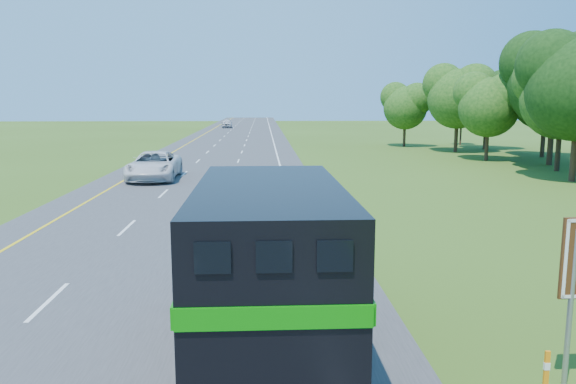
% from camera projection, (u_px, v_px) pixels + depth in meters
% --- Properties ---
extents(road, '(15.00, 260.00, 0.04)m').
position_uv_depth(road, '(221.00, 158.00, 53.86)').
color(road, '#38383A').
rests_on(road, ground).
extents(lane_markings, '(11.15, 260.00, 0.01)m').
position_uv_depth(lane_markings, '(221.00, 158.00, 53.85)').
color(lane_markings, yellow).
rests_on(lane_markings, road).
extents(horse_truck, '(2.85, 8.74, 3.86)m').
position_uv_depth(horse_truck, '(269.00, 267.00, 11.45)').
color(horse_truck, black).
rests_on(horse_truck, road).
extents(white_suv, '(3.33, 6.99, 1.92)m').
position_uv_depth(white_suv, '(154.00, 166.00, 38.96)').
color(white_suv, silver).
rests_on(white_suv, road).
extents(far_car, '(2.35, 5.27, 1.76)m').
position_uv_depth(far_car, '(227.00, 123.00, 113.34)').
color(far_car, '#B5B5BC').
rests_on(far_car, road).
extents(delineator, '(0.10, 0.06, 1.21)m').
position_uv_depth(delineator, '(546.00, 382.00, 9.71)').
color(delineator, orange).
rests_on(delineator, ground).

